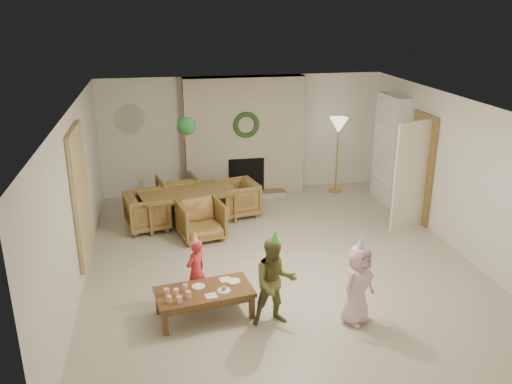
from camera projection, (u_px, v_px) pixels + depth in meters
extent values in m
plane|color=#B7B29E|center=(279.00, 260.00, 8.49)|extent=(7.00, 7.00, 0.00)
plane|color=white|center=(281.00, 106.00, 7.65)|extent=(7.00, 7.00, 0.00)
plane|color=silver|center=(243.00, 134.00, 11.31)|extent=(7.00, 0.00, 7.00)
plane|color=silver|center=(367.00, 311.00, 4.83)|extent=(7.00, 0.00, 7.00)
plane|color=silver|center=(76.00, 200.00, 7.55)|extent=(0.00, 7.00, 7.00)
plane|color=silver|center=(459.00, 176.00, 8.59)|extent=(0.00, 7.00, 7.00)
cube|color=#561C17|center=(244.00, 137.00, 11.12)|extent=(2.50, 0.40, 2.50)
cube|color=brown|center=(248.00, 195.00, 11.20)|extent=(1.60, 0.30, 0.12)
cube|color=black|center=(246.00, 175.00, 11.23)|extent=(0.75, 0.12, 0.75)
torus|color=#1F4018|center=(246.00, 125.00, 10.81)|extent=(0.54, 0.10, 0.54)
cylinder|color=gold|center=(335.00, 191.00, 11.60)|extent=(0.31, 0.31, 0.03)
cylinder|color=gold|center=(337.00, 158.00, 11.35)|extent=(0.03, 0.03, 1.47)
cone|color=beige|center=(339.00, 125.00, 11.11)|extent=(0.39, 0.39, 0.33)
cube|color=white|center=(390.00, 149.00, 10.74)|extent=(0.30, 1.00, 2.20)
cube|color=white|center=(386.00, 179.00, 10.96)|extent=(0.30, 0.92, 0.03)
cube|color=white|center=(388.00, 161.00, 10.82)|extent=(0.30, 0.92, 0.03)
cube|color=white|center=(390.00, 142.00, 10.69)|extent=(0.30, 0.92, 0.03)
cube|color=white|center=(391.00, 123.00, 10.55)|extent=(0.30, 0.92, 0.03)
cube|color=#A81F28|center=(389.00, 175.00, 10.77)|extent=(0.20, 0.40, 0.24)
cube|color=#265C8D|center=(387.00, 154.00, 10.82)|extent=(0.20, 0.44, 0.24)
cube|color=#B77D27|center=(391.00, 137.00, 10.55)|extent=(0.20, 0.36, 0.22)
cube|color=olive|center=(421.00, 168.00, 9.77)|extent=(0.05, 0.86, 2.04)
cube|color=beige|center=(411.00, 177.00, 9.36)|extent=(0.77, 0.32, 2.00)
cube|color=#C9C08E|center=(81.00, 195.00, 7.74)|extent=(0.06, 1.20, 2.00)
imported|color=olive|center=(189.00, 207.00, 9.87)|extent=(1.93, 1.33, 0.62)
imported|color=olive|center=(201.00, 220.00, 9.18)|extent=(0.87, 0.89, 0.68)
imported|color=olive|center=(178.00, 193.00, 10.52)|extent=(0.87, 0.89, 0.68)
imported|color=olive|center=(148.00, 211.00, 9.57)|extent=(0.89, 0.87, 0.68)
imported|color=olive|center=(237.00, 198.00, 10.21)|extent=(0.89, 0.87, 0.68)
cylinder|color=tan|center=(186.00, 113.00, 8.93)|extent=(0.01, 0.01, 0.70)
cylinder|color=olive|center=(187.00, 133.00, 9.04)|extent=(0.16, 0.16, 0.12)
sphere|color=#1A5020|center=(187.00, 126.00, 9.00)|extent=(0.32, 0.32, 0.32)
cube|color=brown|center=(204.00, 292.00, 6.87)|extent=(1.33, 0.81, 0.06)
cube|color=brown|center=(204.00, 297.00, 6.90)|extent=(1.22, 0.70, 0.08)
cube|color=brown|center=(165.00, 323.00, 6.54)|extent=(0.08, 0.08, 0.33)
cube|color=brown|center=(252.00, 307.00, 6.89)|extent=(0.08, 0.08, 0.33)
cube|color=brown|center=(158.00, 303.00, 6.99)|extent=(0.08, 0.08, 0.33)
cube|color=brown|center=(240.00, 288.00, 7.34)|extent=(0.08, 0.08, 0.33)
cylinder|color=white|center=(169.00, 299.00, 6.57)|extent=(0.08, 0.08, 0.09)
cylinder|color=white|center=(167.00, 292.00, 6.74)|extent=(0.08, 0.08, 0.09)
cylinder|color=white|center=(179.00, 299.00, 6.57)|extent=(0.08, 0.08, 0.09)
cylinder|color=white|center=(176.00, 292.00, 6.74)|extent=(0.08, 0.08, 0.09)
cylinder|color=white|center=(189.00, 295.00, 6.68)|extent=(0.08, 0.08, 0.09)
cylinder|color=white|center=(185.00, 287.00, 6.85)|extent=(0.08, 0.08, 0.09)
cylinder|color=white|center=(198.00, 286.00, 6.95)|extent=(0.20, 0.20, 0.01)
cylinder|color=white|center=(224.00, 290.00, 6.85)|extent=(0.20, 0.20, 0.01)
cylinder|color=white|center=(234.00, 281.00, 7.08)|extent=(0.20, 0.20, 0.01)
sphere|color=tan|center=(224.00, 288.00, 6.84)|extent=(0.08, 0.08, 0.07)
cube|color=#F6B5CB|center=(211.00, 296.00, 6.72)|extent=(0.16, 0.16, 0.01)
cube|color=#F6B5CB|center=(225.00, 279.00, 7.12)|extent=(0.16, 0.16, 0.01)
imported|color=red|center=(196.00, 271.00, 7.19)|extent=(0.40, 0.39, 0.93)
cone|color=#EBC14E|center=(195.00, 238.00, 7.02)|extent=(0.16, 0.16, 0.18)
imported|color=brown|center=(275.00, 282.00, 6.64)|extent=(0.58, 0.45, 1.18)
cone|color=#57B54D|center=(275.00, 237.00, 6.43)|extent=(0.18, 0.18, 0.19)
imported|color=beige|center=(358.00, 285.00, 6.70)|extent=(0.62, 0.57, 1.07)
cone|color=silver|center=(361.00, 243.00, 6.50)|extent=(0.18, 0.18, 0.19)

